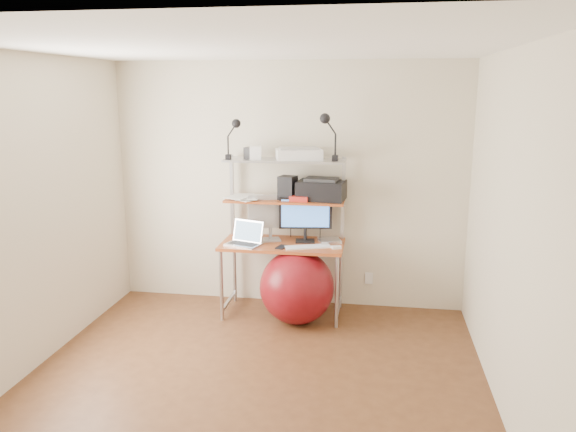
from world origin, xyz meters
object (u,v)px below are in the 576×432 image
printer (321,190)px  exercise_ball (297,287)px  laptop (246,239)px  monitor_black (305,216)px  monitor_silver (270,214)px

printer → exercise_ball: bearing=-111.0°
printer → exercise_ball: printer is taller
laptop → monitor_black: bearing=37.8°
monitor_silver → laptop: monitor_silver is taller
monitor_black → exercise_ball: size_ratio=0.73×
laptop → exercise_ball: bearing=8.8°
monitor_silver → laptop: bearing=-158.0°
laptop → printer: (0.71, 0.27, 0.46)m
monitor_silver → exercise_ball: monitor_silver is taller
monitor_black → printer: (0.15, 0.08, 0.25)m
laptop → exercise_ball: laptop is taller
monitor_silver → printer: size_ratio=1.00×
monitor_silver → monitor_black: monitor_black is taller
monitor_black → laptop: bearing=-168.7°
printer → laptop: bearing=-152.5°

